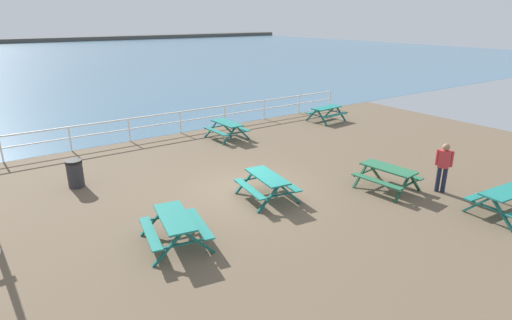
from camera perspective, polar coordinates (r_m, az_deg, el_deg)
name	(u,v)px	position (r m, az deg, el deg)	size (l,w,h in m)	color
ground_plane	(245,192)	(13.90, -1.51, -4.46)	(30.00, 24.00, 0.20)	brown
sea_band	(26,60)	(64.01, -29.16, 11.99)	(142.00, 90.00, 0.01)	#476B84
seaward_railing	(155,121)	(20.23, -13.77, 5.21)	(23.07, 0.07, 1.08)	white
picnic_table_near_left	(507,197)	(13.90, 31.37, -4.37)	(1.92, 1.67, 0.80)	#1E7A70
picnic_table_near_right	(267,181)	(12.98, 1.54, -2.95)	(1.74, 1.98, 0.80)	#1E7A70
picnic_table_mid_centre	(175,223)	(10.64, -11.14, -8.58)	(1.81, 2.04, 0.80)	#1E7A70
picnic_table_far_left	(388,173)	(14.34, 17.74, -1.69)	(1.70, 1.95, 0.80)	#286B47
picnic_table_far_right	(327,111)	(23.12, 9.72, 6.74)	(1.93, 1.69, 0.80)	#1E7A70
picnic_table_corner	(227,126)	(19.51, -4.04, 4.66)	(1.60, 1.85, 0.80)	#1E7A70
visitor	(443,165)	(14.65, 24.48, -0.59)	(0.36, 0.48, 1.66)	#1E2338
litter_bin	(75,173)	(15.18, -23.71, -1.71)	(0.55, 0.55, 0.95)	#2D2D33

